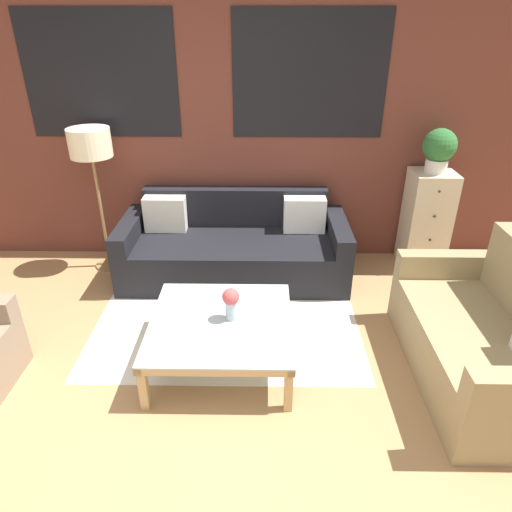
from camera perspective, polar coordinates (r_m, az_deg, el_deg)
The scene contains 10 objects.
ground_plane at distance 3.06m, azimuth -10.05°, elevation -20.46°, with size 16.00×16.00×0.00m, color #AD7F51.
wall_back_brick at distance 4.55m, azimuth -6.11°, elevation 16.68°, with size 8.40×0.09×2.80m.
rug at distance 3.94m, azimuth -3.53°, elevation -7.39°, with size 2.16×1.69×0.00m.
couch_dark at distance 4.43m, azimuth -2.71°, elevation 0.99°, with size 2.13×0.88×0.78m.
settee_vintage at distance 3.52m, azimuth 26.89°, elevation -9.45°, with size 0.80×1.52×0.92m.
coffee_table at distance 3.29m, azimuth -4.40°, elevation -8.73°, with size 1.00×1.00×0.36m.
floor_lamp at distance 4.51m, azimuth -19.93°, elevation 12.39°, with size 0.38×0.38×1.39m.
drawer_cabinet at distance 4.81m, azimuth 20.46°, elevation 4.21°, with size 0.40×0.40×0.98m.
potted_plant at distance 4.59m, azimuth 21.93°, elevation 12.37°, with size 0.30×0.30×0.40m.
flower_vase at distance 3.19m, azimuth -3.16°, elevation -5.69°, with size 0.12×0.12×0.25m.
Camera 1 is at (0.53, -2.00, 2.26)m, focal length 32.00 mm.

